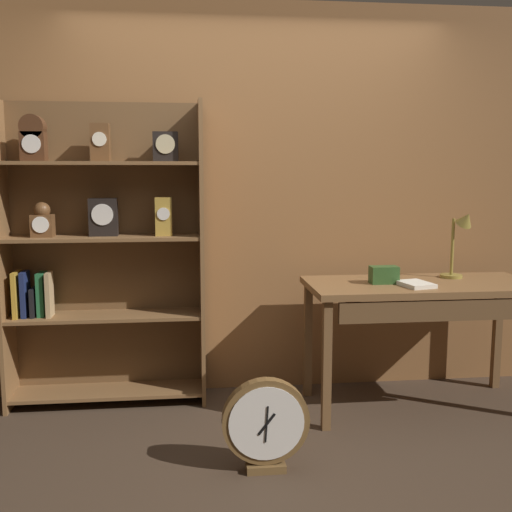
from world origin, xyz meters
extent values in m
plane|color=#3D2D21|center=(0.00, 0.00, 0.00)|extent=(10.00, 10.00, 0.00)
cube|color=brown|center=(0.00, 1.33, 1.30)|extent=(4.80, 0.05, 2.60)
cube|color=brown|center=(-1.61, 1.11, 0.97)|extent=(0.02, 0.31, 1.93)
cube|color=brown|center=(-0.38, 1.11, 0.97)|extent=(0.03, 0.31, 1.93)
cube|color=brown|center=(-0.99, 1.26, 0.97)|extent=(1.25, 0.01, 1.93)
cube|color=brown|center=(-0.99, 1.11, 0.08)|extent=(1.20, 0.29, 0.02)
cube|color=brown|center=(-0.99, 1.11, 0.58)|extent=(1.20, 0.29, 0.02)
cube|color=brown|center=(-0.99, 1.11, 1.08)|extent=(1.20, 0.29, 0.02)
cube|color=brown|center=(-0.99, 1.11, 1.55)|extent=(1.20, 0.29, 0.02)
cube|color=#472816|center=(-1.39, 1.11, 1.65)|extent=(0.14, 0.10, 0.18)
cylinder|color=#472816|center=(-1.39, 1.11, 1.77)|extent=(0.14, 0.10, 0.14)
cylinder|color=silver|center=(-1.39, 1.05, 1.66)|extent=(0.11, 0.01, 0.11)
cube|color=brown|center=(-1.36, 1.12, 1.16)|extent=(0.13, 0.10, 0.14)
sphere|color=brown|center=(-1.36, 1.12, 1.26)|extent=(0.10, 0.10, 0.10)
cylinder|color=white|center=(-1.36, 1.06, 1.17)|extent=(0.10, 0.01, 0.10)
cube|color=brown|center=(-1.00, 1.13, 1.67)|extent=(0.11, 0.08, 0.23)
cylinder|color=silver|center=(-1.00, 1.09, 1.69)|extent=(0.09, 0.01, 0.09)
cube|color=black|center=(-0.99, 1.13, 1.21)|extent=(0.17, 0.08, 0.24)
cylinder|color=silver|center=(-0.99, 1.09, 1.23)|extent=(0.13, 0.01, 0.13)
cube|color=black|center=(-0.60, 1.10, 1.65)|extent=(0.15, 0.10, 0.18)
cylinder|color=#C6B78C|center=(-0.60, 1.05, 1.66)|extent=(0.12, 0.01, 0.12)
cube|color=#B28C38|center=(-0.62, 1.11, 1.22)|extent=(0.10, 0.08, 0.24)
cylinder|color=silver|center=(-0.62, 1.06, 1.23)|extent=(0.08, 0.01, 0.08)
cube|color=#B78C2D|center=(-1.54, 1.11, 0.74)|extent=(0.03, 0.17, 0.29)
cube|color=#19234C|center=(-1.49, 1.12, 0.73)|extent=(0.03, 0.15, 0.29)
cube|color=black|center=(-1.44, 1.11, 0.68)|extent=(0.03, 0.14, 0.18)
cube|color=#236638|center=(-1.39, 1.13, 0.73)|extent=(0.04, 0.15, 0.28)
cube|color=tan|center=(-1.34, 1.10, 0.73)|extent=(0.03, 0.13, 0.28)
cube|color=brown|center=(0.98, 0.83, 0.79)|extent=(1.43, 0.65, 0.04)
cube|color=brown|center=(0.32, 0.55, 0.39)|extent=(0.05, 0.05, 0.77)
cube|color=brown|center=(0.32, 1.10, 0.39)|extent=(0.05, 0.05, 0.77)
cube|color=brown|center=(1.65, 1.10, 0.39)|extent=(0.05, 0.05, 0.77)
cube|color=brown|center=(0.98, 0.52, 0.70)|extent=(1.22, 0.03, 0.12)
cylinder|color=olive|center=(1.24, 0.97, 0.82)|extent=(0.14, 0.14, 0.02)
cylinder|color=olive|center=(1.24, 0.97, 1.01)|extent=(0.02, 0.02, 0.37)
cone|color=olive|center=(1.30, 0.92, 1.20)|extent=(0.14, 0.16, 0.13)
cube|color=#2D5123|center=(0.73, 0.82, 0.86)|extent=(0.17, 0.10, 0.11)
cube|color=silver|center=(0.89, 0.71, 0.82)|extent=(0.20, 0.25, 0.02)
cube|color=brown|center=(-0.10, 0.11, 0.02)|extent=(0.20, 0.11, 0.04)
cylinder|color=brown|center=(-0.10, 0.11, 0.26)|extent=(0.44, 0.06, 0.44)
cylinder|color=silver|center=(-0.10, 0.08, 0.26)|extent=(0.38, 0.01, 0.38)
cube|color=black|center=(-0.10, 0.08, 0.26)|extent=(0.09, 0.01, 0.11)
cube|color=black|center=(-0.10, 0.07, 0.26)|extent=(0.02, 0.01, 0.19)
camera|label=1|loc=(-0.46, -2.69, 1.49)|focal=41.84mm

